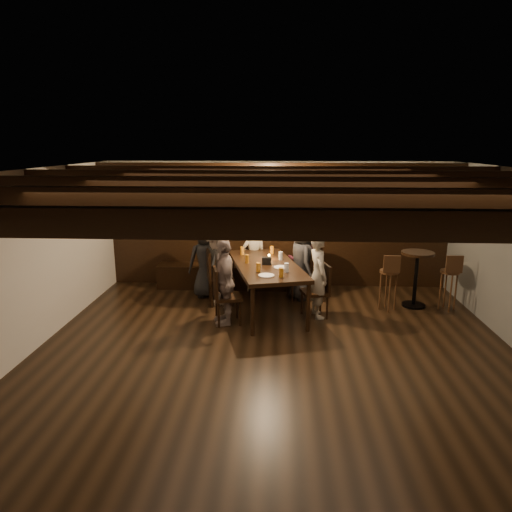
# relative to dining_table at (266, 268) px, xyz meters

# --- Properties ---
(room) EXTENTS (7.00, 7.00, 7.00)m
(room) POSITION_rel_dining_table_xyz_m (-0.10, 0.21, 0.34)
(room) COLOR black
(room) RESTS_ON ground
(dining_table) EXTENTS (1.46, 2.31, 0.80)m
(dining_table) POSITION_rel_dining_table_xyz_m (0.00, 0.00, 0.00)
(dining_table) COLOR black
(dining_table) RESTS_ON floor
(chair_left_near) EXTENTS (0.53, 0.53, 0.95)m
(chair_left_near) POSITION_rel_dining_table_xyz_m (-0.81, 0.26, -0.44)
(chair_left_near) COLOR black
(chair_left_near) RESTS_ON floor
(chair_left_far) EXTENTS (0.49, 0.49, 0.89)m
(chair_left_far) POSITION_rel_dining_table_xyz_m (-0.59, -0.61, -0.46)
(chair_left_far) COLOR black
(chair_left_far) RESTS_ON floor
(chair_right_near) EXTENTS (0.47, 0.47, 0.85)m
(chair_right_near) POSITION_rel_dining_table_xyz_m (0.58, 0.61, -0.48)
(chair_right_near) COLOR black
(chair_right_near) RESTS_ON floor
(chair_right_far) EXTENTS (0.48, 0.48, 0.86)m
(chair_right_far) POSITION_rel_dining_table_xyz_m (0.81, -0.26, -0.47)
(chair_right_far) COLOR black
(chair_right_far) RESTS_ON floor
(person_bench_left) EXTENTS (0.74, 0.57, 1.33)m
(person_bench_left) POSITION_rel_dining_table_xyz_m (-1.09, 0.65, -0.07)
(person_bench_left) COLOR black
(person_bench_left) RESTS_ON floor
(person_bench_centre) EXTENTS (0.52, 0.41, 1.26)m
(person_bench_centre) POSITION_rel_dining_table_xyz_m (-0.26, 1.02, -0.10)
(person_bench_centre) COLOR gray
(person_bench_centre) RESTS_ON floor
(person_bench_right) EXTENTS (0.68, 0.59, 1.21)m
(person_bench_right) POSITION_rel_dining_table_xyz_m (0.65, 1.09, -0.13)
(person_bench_right) COLOR maroon
(person_bench_right) RESTS_ON floor
(person_left_near) EXTENTS (0.70, 0.97, 1.35)m
(person_left_near) POSITION_rel_dining_table_xyz_m (-0.84, 0.25, -0.06)
(person_left_near) COLOR #AC9D92
(person_left_near) RESTS_ON floor
(person_left_far) EXTENTS (0.51, 0.84, 1.34)m
(person_left_far) POSITION_rel_dining_table_xyz_m (-0.62, -0.62, -0.07)
(person_left_far) COLOR gray
(person_left_far) RESTS_ON floor
(person_right_near) EXTENTS (0.60, 0.77, 1.40)m
(person_right_near) POSITION_rel_dining_table_xyz_m (0.62, 0.62, -0.04)
(person_right_near) COLOR #28272A
(person_right_near) RESTS_ON floor
(person_right_far) EXTENTS (0.44, 0.56, 1.37)m
(person_right_far) POSITION_rel_dining_table_xyz_m (0.84, -0.25, -0.05)
(person_right_far) COLOR #A39B8A
(person_right_far) RESTS_ON floor
(pint_a) EXTENTS (0.07, 0.07, 0.14)m
(pint_a) POSITION_rel_dining_table_xyz_m (-0.44, 0.61, 0.14)
(pint_a) COLOR #BF7219
(pint_a) RESTS_ON dining_table
(pint_b) EXTENTS (0.07, 0.07, 0.14)m
(pint_b) POSITION_rel_dining_table_xyz_m (0.08, 0.69, 0.14)
(pint_b) COLOR #BF7219
(pint_b) RESTS_ON dining_table
(pint_c) EXTENTS (0.07, 0.07, 0.14)m
(pint_c) POSITION_rel_dining_table_xyz_m (-0.32, 0.02, 0.14)
(pint_c) COLOR #BF7219
(pint_c) RESTS_ON dining_table
(pint_d) EXTENTS (0.07, 0.07, 0.14)m
(pint_d) POSITION_rel_dining_table_xyz_m (0.24, 0.27, 0.14)
(pint_d) COLOR silver
(pint_d) RESTS_ON dining_table
(pint_e) EXTENTS (0.07, 0.07, 0.14)m
(pint_e) POSITION_rel_dining_table_xyz_m (-0.10, -0.49, 0.14)
(pint_e) COLOR #BF7219
(pint_e) RESTS_ON dining_table
(pint_f) EXTENTS (0.07, 0.07, 0.14)m
(pint_f) POSITION_rel_dining_table_xyz_m (0.33, -0.48, 0.14)
(pint_f) COLOR silver
(pint_f) RESTS_ON dining_table
(pint_g) EXTENTS (0.07, 0.07, 0.14)m
(pint_g) POSITION_rel_dining_table_xyz_m (0.25, -0.76, 0.14)
(pint_g) COLOR #BF7219
(pint_g) RESTS_ON dining_table
(plate_near) EXTENTS (0.24, 0.24, 0.01)m
(plate_near) POSITION_rel_dining_table_xyz_m (0.03, -0.72, 0.07)
(plate_near) COLOR white
(plate_near) RESTS_ON dining_table
(plate_far) EXTENTS (0.24, 0.24, 0.01)m
(plate_far) POSITION_rel_dining_table_xyz_m (0.25, -0.25, 0.07)
(plate_far) COLOR white
(plate_far) RESTS_ON dining_table
(condiment_caddy) EXTENTS (0.15, 0.10, 0.12)m
(condiment_caddy) POSITION_rel_dining_table_xyz_m (0.01, -0.05, 0.13)
(condiment_caddy) COLOR black
(condiment_caddy) RESTS_ON dining_table
(candle) EXTENTS (0.05, 0.05, 0.05)m
(candle) POSITION_rel_dining_table_xyz_m (0.04, 0.32, 0.09)
(candle) COLOR beige
(candle) RESTS_ON dining_table
(high_top_table) EXTENTS (0.54, 0.54, 0.96)m
(high_top_table) POSITION_rel_dining_table_xyz_m (2.53, 0.31, -0.11)
(high_top_table) COLOR black
(high_top_table) RESTS_ON floor
(bar_stool_left) EXTENTS (0.31, 0.31, 0.97)m
(bar_stool_left) POSITION_rel_dining_table_xyz_m (2.03, 0.10, -0.37)
(bar_stool_left) COLOR #3B2512
(bar_stool_left) RESTS_ON floor
(bar_stool_right) EXTENTS (0.31, 0.31, 0.97)m
(bar_stool_right) POSITION_rel_dining_table_xyz_m (3.03, 0.15, -0.37)
(bar_stool_right) COLOR #3B2512
(bar_stool_right) RESTS_ON floor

